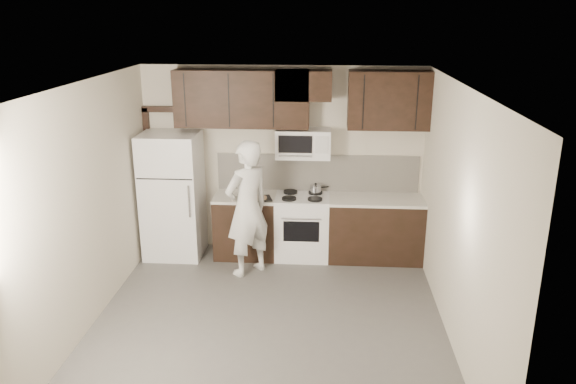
# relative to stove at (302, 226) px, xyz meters

# --- Properties ---
(floor) EXTENTS (4.50, 4.50, 0.00)m
(floor) POSITION_rel_stove_xyz_m (-0.30, -1.94, -0.46)
(floor) COLOR #565350
(floor) RESTS_ON ground
(back_wall) EXTENTS (4.00, 0.00, 4.00)m
(back_wall) POSITION_rel_stove_xyz_m (-0.30, 0.31, 0.89)
(back_wall) COLOR beige
(back_wall) RESTS_ON ground
(ceiling) EXTENTS (4.50, 4.50, 0.00)m
(ceiling) POSITION_rel_stove_xyz_m (-0.30, -1.94, 2.24)
(ceiling) COLOR white
(ceiling) RESTS_ON back_wall
(counter_run) EXTENTS (2.95, 0.64, 0.91)m
(counter_run) POSITION_rel_stove_xyz_m (0.30, 0.00, -0.00)
(counter_run) COLOR black
(counter_run) RESTS_ON floor
(stove) EXTENTS (0.76, 0.66, 0.94)m
(stove) POSITION_rel_stove_xyz_m (0.00, 0.00, 0.00)
(stove) COLOR white
(stove) RESTS_ON floor
(backsplash) EXTENTS (2.90, 0.02, 0.54)m
(backsplash) POSITION_rel_stove_xyz_m (0.20, 0.30, 0.72)
(backsplash) COLOR silver
(backsplash) RESTS_ON counter_run
(upper_cabinets) EXTENTS (3.48, 0.35, 0.78)m
(upper_cabinets) POSITION_rel_stove_xyz_m (-0.09, 0.14, 1.82)
(upper_cabinets) COLOR black
(upper_cabinets) RESTS_ON back_wall
(microwave) EXTENTS (0.76, 0.42, 0.40)m
(microwave) POSITION_rel_stove_xyz_m (-0.00, 0.12, 1.19)
(microwave) COLOR white
(microwave) RESTS_ON upper_cabinets
(refrigerator) EXTENTS (0.80, 0.76, 1.80)m
(refrigerator) POSITION_rel_stove_xyz_m (-1.85, -0.05, 0.44)
(refrigerator) COLOR white
(refrigerator) RESTS_ON floor
(door_trim) EXTENTS (0.50, 0.08, 2.12)m
(door_trim) POSITION_rel_stove_xyz_m (-2.22, 0.27, 0.79)
(door_trim) COLOR black
(door_trim) RESTS_ON floor
(saucepan) EXTENTS (0.27, 0.17, 0.16)m
(saucepan) POSITION_rel_stove_xyz_m (0.18, 0.15, 0.51)
(saucepan) COLOR silver
(saucepan) RESTS_ON stove
(baking_tray) EXTENTS (0.42, 0.36, 0.02)m
(baking_tray) POSITION_rel_stove_xyz_m (-0.61, -0.18, 0.46)
(baking_tray) COLOR black
(baking_tray) RESTS_ON counter_run
(pizza) EXTENTS (0.30, 0.30, 0.02)m
(pizza) POSITION_rel_stove_xyz_m (-0.61, -0.18, 0.48)
(pizza) COLOR beige
(pizza) RESTS_ON baking_tray
(person) EXTENTS (0.79, 0.79, 1.85)m
(person) POSITION_rel_stove_xyz_m (-0.70, -0.59, 0.46)
(person) COLOR white
(person) RESTS_ON floor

